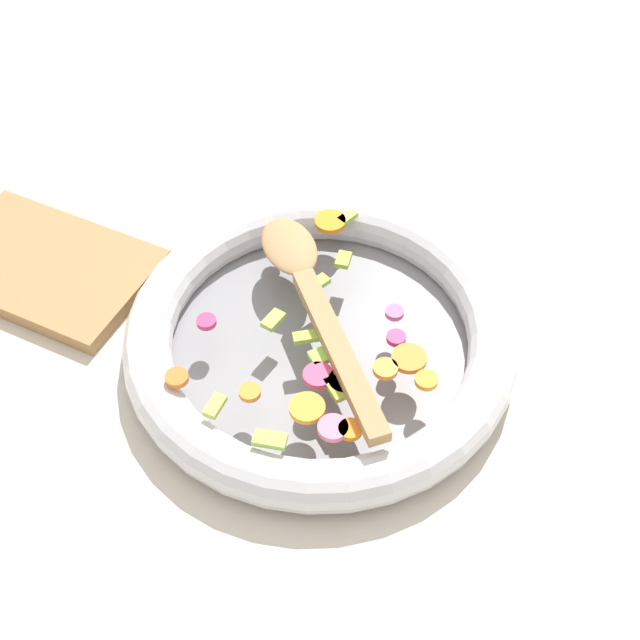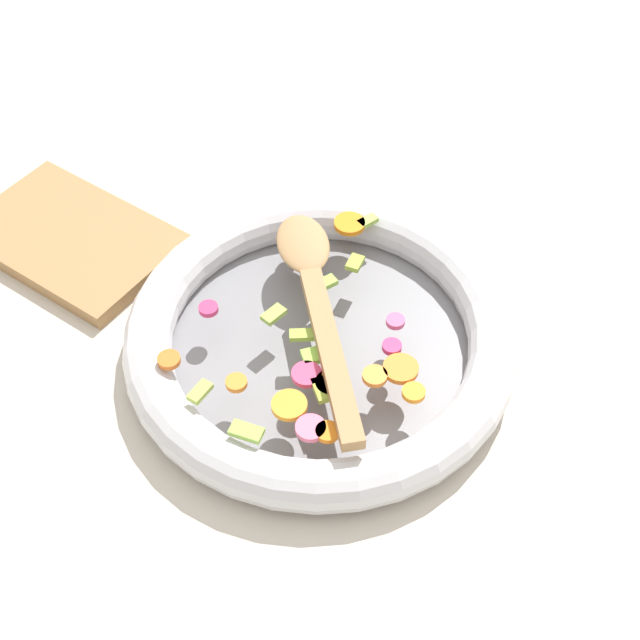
# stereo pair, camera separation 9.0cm
# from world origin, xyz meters

# --- Properties ---
(ground_plane) EXTENTS (4.00, 4.00, 0.00)m
(ground_plane) POSITION_xyz_m (0.00, 0.00, 0.00)
(ground_plane) COLOR beige
(skillet) EXTENTS (0.41, 0.41, 0.05)m
(skillet) POSITION_xyz_m (0.00, 0.00, 0.02)
(skillet) COLOR slate
(skillet) RESTS_ON ground_plane
(chopped_vegetables) EXTENTS (0.25, 0.32, 0.01)m
(chopped_vegetables) POSITION_xyz_m (0.02, -0.03, 0.05)
(chopped_vegetables) COLOR orange
(chopped_vegetables) RESTS_ON skillet
(wooden_spoon) EXTENTS (0.25, 0.24, 0.01)m
(wooden_spoon) POSITION_xyz_m (-0.02, 0.02, 0.06)
(wooden_spoon) COLOR #A87F51
(wooden_spoon) RESTS_ON chopped_vegetables
(cutting_board) EXTENTS (0.24, 0.16, 0.02)m
(cutting_board) POSITION_xyz_m (-0.33, -0.03, 0.01)
(cutting_board) COLOR #9E7547
(cutting_board) RESTS_ON ground_plane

